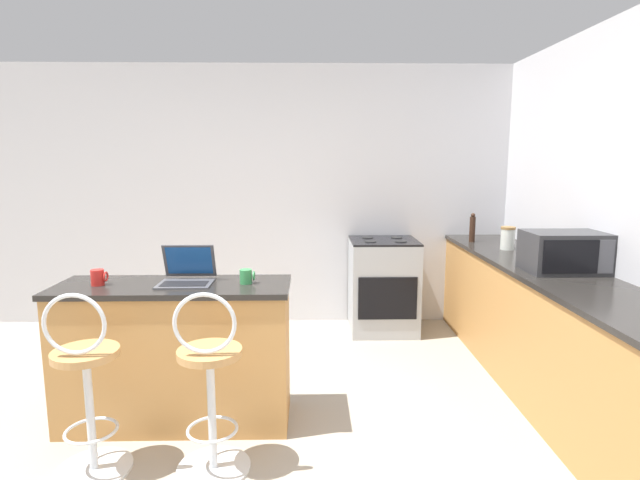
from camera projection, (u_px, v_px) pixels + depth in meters
wall_back at (268, 197)px, 5.06m from camera, size 12.00×0.06×2.60m
breakfast_bar at (176, 354)px, 3.16m from camera, size 1.45×0.51×0.91m
counter_right at (545, 329)px, 3.62m from camera, size 0.62×3.25×0.91m
bar_stool_near at (87, 389)px, 2.62m from camera, size 0.40×0.40×1.02m
bar_stool_far at (210, 388)px, 2.63m from camera, size 0.40×0.40×1.02m
laptop at (187, 273)px, 3.12m from camera, size 0.33×0.29×0.23m
microwave at (564, 252)px, 3.41m from camera, size 0.52×0.36×0.28m
stove_range at (383, 286)px, 4.88m from camera, size 0.64×0.60×0.92m
mug_red at (98, 277)px, 3.06m from camera, size 0.10×0.08×0.10m
mug_green at (246, 276)px, 3.10m from camera, size 0.09×0.08×0.09m
storage_jar at (508, 238)px, 4.27m from camera, size 0.12×0.12×0.20m
pepper_mill at (472, 228)px, 4.67m from camera, size 0.05×0.05×0.27m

